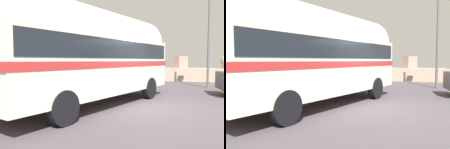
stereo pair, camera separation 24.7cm
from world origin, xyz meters
The scene contains 5 objects.
ground centered at (0.00, 0.00, 0.01)m, with size 32.00×26.00×0.02m.
breakwater centered at (0.24, 11.80, 0.72)m, with size 31.36×1.98×2.46m.
vintage_coach centered at (-2.38, -0.02, 2.05)m, with size 5.33×8.87×3.70m.
second_coach centered at (-6.29, 0.53, 2.05)m, with size 5.30×8.87×3.70m.
lamp_post centered at (2.94, 6.89, 3.29)m, with size 0.82×0.48×5.78m.
Camera 1 is at (0.36, -8.20, 1.75)m, focal length 35.85 mm.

